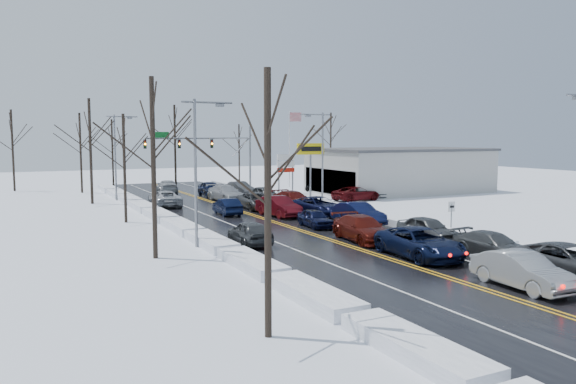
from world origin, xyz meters
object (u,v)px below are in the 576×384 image
tires_plus_sign (311,153)px  flagpole (290,142)px  traffic_signal_mast (211,147)px  oncoming_car_0 (227,215)px  dealership_building (400,170)px

tires_plus_sign → flagpole: size_ratio=0.60×
flagpole → traffic_signal_mast: bearing=-170.3°
traffic_signal_mast → oncoming_car_0: traffic_signal_mast is taller
tires_plus_sign → flagpole: bearing=71.6°
traffic_signal_mast → flagpole: (11.72, 2.01, 0.45)m
flagpole → dealership_building: size_ratio=0.49×
tires_plus_sign → oncoming_car_0: size_ratio=1.39×
oncoming_car_0 → flagpole: bearing=-125.0°
traffic_signal_mast → oncoming_car_0: (-5.27, -19.43, -5.48)m
traffic_signal_mast → tires_plus_sign: traffic_signal_mast is taller
flagpole → tires_plus_sign: bearing=-108.4°
traffic_signal_mast → flagpole: bearing=9.7°
dealership_building → oncoming_car_0: 27.60m
traffic_signal_mast → oncoming_car_0: bearing=-105.2°
oncoming_car_0 → tires_plus_sign: bearing=-145.5°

